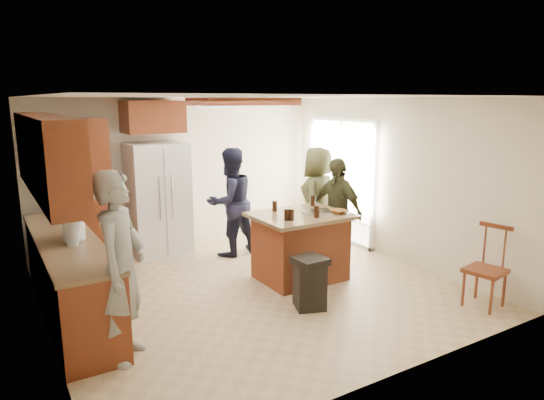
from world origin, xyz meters
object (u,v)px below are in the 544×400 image
person_counter (83,246)px  refrigerator (158,199)px  person_side_right (336,211)px  trash_bin (310,282)px  person_front_left (121,267)px  person_behind_right (318,200)px  kitchen_island (300,246)px  spindle_chair (486,270)px  person_behind_left (230,202)px

person_counter → refrigerator: 2.36m
person_side_right → refrigerator: refrigerator is taller
person_side_right → trash_bin: (-1.29, -1.13, -0.49)m
person_front_left → person_counter: (-0.13, 1.22, -0.10)m
person_behind_right → kitchen_island: size_ratio=1.35×
person_behind_right → person_counter: 3.77m
refrigerator → spindle_chair: size_ratio=1.81×
person_behind_right → kitchen_island: bearing=7.5°
person_behind_right → person_front_left: bearing=-9.5°
person_behind_left → person_behind_right: bearing=145.7°
person_behind_right → trash_bin: size_ratio=2.74×
kitchen_island → trash_bin: 0.99m
person_front_left → person_behind_right: person_front_left is taller
person_behind_right → trash_bin: (-1.40, -1.74, -0.55)m
person_behind_right → spindle_chair: person_behind_right is taller
refrigerator → kitchen_island: bearing=-59.2°
person_behind_right → trash_bin: bearing=15.7°
person_counter → kitchen_island: 2.82m
refrigerator → trash_bin: (0.83, -3.03, -0.58)m
person_behind_right → person_side_right: (-0.11, -0.62, -0.05)m
person_side_right → kitchen_island: (-0.83, -0.27, -0.34)m
trash_bin → refrigerator: bearing=105.3°
kitchen_island → trash_bin: kitchen_island is taller
kitchen_island → person_front_left: bearing=-161.7°
refrigerator → kitchen_island: refrigerator is taller
kitchen_island → person_counter: bearing=173.1°
person_side_right → kitchen_island: person_side_right is taller
person_behind_left → kitchen_island: person_behind_left is taller
person_counter → person_front_left: bearing=-164.0°
person_front_left → kitchen_island: person_front_left is taller
kitchen_island → refrigerator: bearing=120.8°
person_behind_left → refrigerator: size_ratio=0.96×
spindle_chair → trash_bin: bearing=150.2°
trash_bin → person_side_right: bearing=41.1°
person_behind_left → person_counter: bearing=15.5°
person_behind_right → person_counter: person_behind_right is taller
person_counter → spindle_chair: size_ratio=1.66×
person_front_left → person_counter: size_ratio=1.12×
trash_bin → spindle_chair: bearing=-29.8°
person_front_left → person_counter: bearing=41.4°
person_behind_left → kitchen_island: (0.34, -1.48, -0.39)m
person_behind_right → person_side_right: person_behind_right is taller
person_behind_left → person_side_right: bearing=124.7°
spindle_chair → person_side_right: bearing=104.1°
person_behind_right → person_counter: size_ratio=1.05×
person_behind_left → refrigerator: 1.17m
refrigerator → trash_bin: 3.19m
person_side_right → person_behind_right: bearing=161.0°
person_side_right → spindle_chair: (0.55, -2.19, -0.36)m
person_behind_left → kitchen_island: 1.56m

